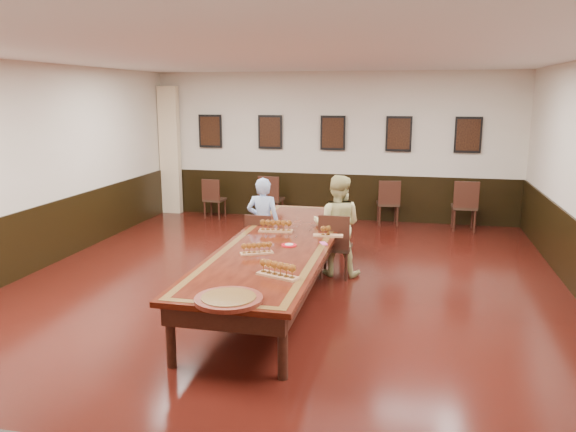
% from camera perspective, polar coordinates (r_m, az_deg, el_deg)
% --- Properties ---
extents(floor, '(8.00, 10.00, 0.02)m').
position_cam_1_polar(floor, '(7.88, -0.80, -7.96)').
color(floor, black).
rests_on(floor, ground).
extents(ceiling, '(8.00, 10.00, 0.02)m').
position_cam_1_polar(ceiling, '(7.41, -0.88, 16.11)').
color(ceiling, white).
rests_on(ceiling, floor).
extents(wall_back, '(8.00, 0.02, 3.20)m').
position_cam_1_polar(wall_back, '(12.37, 4.60, 7.05)').
color(wall_back, beige).
rests_on(wall_back, floor).
extents(wall_front, '(8.00, 0.02, 3.20)m').
position_cam_1_polar(wall_front, '(2.99, -24.16, -10.63)').
color(wall_front, beige).
rests_on(wall_front, floor).
extents(wall_left, '(0.02, 10.00, 3.20)m').
position_cam_1_polar(wall_left, '(9.26, -25.81, 4.14)').
color(wall_left, beige).
rests_on(wall_left, floor).
extents(chair_man, '(0.42, 0.46, 0.91)m').
position_cam_1_polar(chair_man, '(8.85, -2.68, -2.55)').
color(chair_man, black).
rests_on(chair_man, floor).
extents(chair_woman, '(0.47, 0.51, 0.98)m').
position_cam_1_polar(chair_woman, '(8.49, 4.86, -2.94)').
color(chair_woman, black).
rests_on(chair_woman, floor).
extents(spare_chair_a, '(0.45, 0.49, 0.89)m').
position_cam_1_polar(spare_chair_a, '(12.64, -7.46, 1.81)').
color(spare_chair_a, black).
rests_on(spare_chair_a, floor).
extents(spare_chair_b, '(0.50, 0.54, 1.00)m').
position_cam_1_polar(spare_chair_b, '(12.28, -1.68, 1.86)').
color(spare_chair_b, black).
rests_on(spare_chair_b, floor).
extents(spare_chair_c, '(0.52, 0.56, 0.96)m').
position_cam_1_polar(spare_chair_c, '(12.08, 10.13, 1.41)').
color(spare_chair_c, black).
rests_on(spare_chair_c, floor).
extents(spare_chair_d, '(0.50, 0.54, 1.03)m').
position_cam_1_polar(spare_chair_d, '(11.92, 17.47, 1.06)').
color(spare_chair_d, black).
rests_on(spare_chair_d, floor).
extents(person_man, '(0.53, 0.35, 1.45)m').
position_cam_1_polar(person_man, '(8.88, -2.53, -0.71)').
color(person_man, '#5585D4').
rests_on(person_man, floor).
extents(person_woman, '(0.77, 0.61, 1.54)m').
position_cam_1_polar(person_woman, '(8.53, 5.00, -0.96)').
color(person_woman, '#D7CE86').
rests_on(person_woman, floor).
extents(pink_phone, '(0.13, 0.17, 0.01)m').
position_cam_1_polar(pink_phone, '(7.54, 3.63, -2.80)').
color(pink_phone, '#FE54A6').
rests_on(pink_phone, conference_table).
extents(curtain, '(0.45, 0.18, 2.90)m').
position_cam_1_polar(curtain, '(13.26, -11.90, 6.52)').
color(curtain, beige).
rests_on(curtain, floor).
extents(wainscoting, '(8.00, 10.00, 1.00)m').
position_cam_1_polar(wainscoting, '(7.72, -0.81, -4.40)').
color(wainscoting, black).
rests_on(wainscoting, floor).
extents(conference_table, '(1.40, 5.00, 0.76)m').
position_cam_1_polar(conference_table, '(7.69, -0.82, -3.61)').
color(conference_table, black).
rests_on(conference_table, floor).
extents(posters, '(6.14, 0.04, 0.74)m').
position_cam_1_polar(posters, '(12.28, 4.58, 8.41)').
color(posters, black).
rests_on(posters, wall_back).
extents(flight_a, '(0.50, 0.19, 0.18)m').
position_cam_1_polar(flight_a, '(8.15, -1.25, -1.06)').
color(flight_a, '#A66F45').
rests_on(flight_a, conference_table).
extents(flight_b, '(0.43, 0.18, 0.16)m').
position_cam_1_polar(flight_b, '(7.91, 4.04, -1.58)').
color(flight_b, '#A66F45').
rests_on(flight_b, conference_table).
extents(flight_c, '(0.42, 0.30, 0.15)m').
position_cam_1_polar(flight_c, '(7.04, -3.20, -3.34)').
color(flight_c, '#A66F45').
rests_on(flight_c, conference_table).
extents(flight_d, '(0.51, 0.32, 0.18)m').
position_cam_1_polar(flight_d, '(6.15, -1.06, -5.50)').
color(flight_d, '#A66F45').
rests_on(flight_d, conference_table).
extents(red_plate_grp, '(0.20, 0.20, 0.03)m').
position_cam_1_polar(red_plate_grp, '(7.42, 0.10, -2.99)').
color(red_plate_grp, red).
rests_on(red_plate_grp, conference_table).
extents(carved_platter, '(0.79, 0.79, 0.05)m').
position_cam_1_polar(carved_platter, '(5.50, -6.05, -8.40)').
color(carved_platter, '#4E170F').
rests_on(carved_platter, conference_table).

